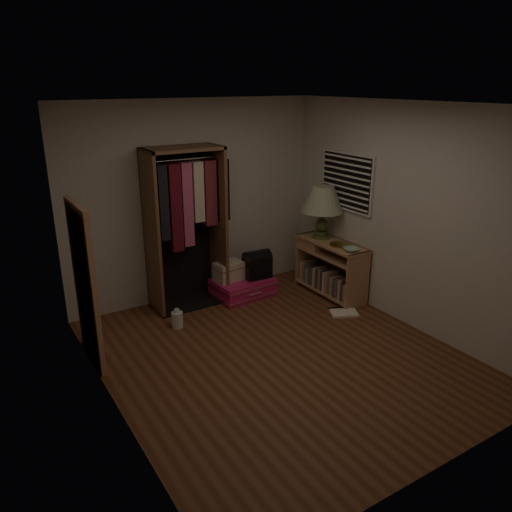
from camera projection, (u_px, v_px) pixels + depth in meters
name	position (u px, v px, depth m)	size (l,w,h in m)	color
ground	(279.00, 356.00, 5.37)	(4.00, 4.00, 0.00)	#572E18
room_walls	(285.00, 219.00, 4.94)	(3.52, 4.02, 2.60)	beige
console_bookshelf	(329.00, 266.00, 6.84)	(0.42, 1.12, 0.75)	#AD7B53
open_wardrobe	(187.00, 213.00, 6.27)	(1.06, 0.50, 2.05)	brown
floor_mirror	(85.00, 285.00, 5.03)	(0.06, 0.80, 1.70)	#B47C57
pink_suitcase	(243.00, 287.00, 6.83)	(0.83, 0.62, 0.24)	#C91855
train_case	(229.00, 271.00, 6.71)	(0.41, 0.31, 0.27)	#C5B796
black_bag	(257.00, 264.00, 6.78)	(0.37, 0.26, 0.39)	black
table_lamp	(323.00, 200.00, 6.70)	(0.63, 0.63, 0.72)	#3E4E25
brass_tray	(341.00, 245.00, 6.55)	(0.32, 0.32, 0.02)	#AC8F42
ceramic_bowl	(351.00, 250.00, 6.31)	(0.19, 0.19, 0.05)	#A1C1A6
white_jug	(177.00, 319.00, 5.96)	(0.17, 0.17, 0.24)	silver
floor_book	(343.00, 312.00, 6.36)	(0.42, 0.38, 0.03)	#F0E6CA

